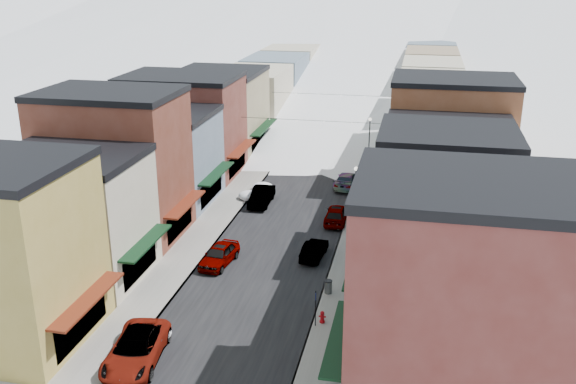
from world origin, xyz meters
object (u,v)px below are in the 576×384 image
at_px(car_green_sedan, 314,250).
at_px(fire_hydrant, 322,317).
at_px(car_dark_hatch, 262,196).
at_px(car_white_suv, 136,349).
at_px(car_silver_sedan, 219,255).
at_px(streetlamp_near, 356,185).
at_px(trash_can, 328,287).

xyz_separation_m(car_green_sedan, fire_hydrant, (2.18, -9.82, -0.16)).
bearing_deg(car_dark_hatch, car_white_suv, -92.60).
bearing_deg(fire_hydrant, car_silver_sedan, 142.03).
distance_m(car_white_suv, car_green_sedan, 17.97).
height_order(car_silver_sedan, car_dark_hatch, car_dark_hatch).
bearing_deg(fire_hydrant, car_dark_hatch, 113.90).
bearing_deg(car_green_sedan, fire_hydrant, 107.41).
bearing_deg(car_white_suv, car_green_sedan, 57.40).
bearing_deg(car_silver_sedan, car_green_sedan, 28.16).
distance_m(car_silver_sedan, car_dark_hatch, 13.55).
xyz_separation_m(car_white_suv, streetlamp_near, (10.00, 25.63, 2.24)).
relative_size(car_silver_sedan, car_green_sedan, 1.13).
height_order(car_silver_sedan, trash_can, car_silver_sedan).
relative_size(car_white_suv, streetlamp_near, 1.32).
bearing_deg(car_silver_sedan, streetlamp_near, 60.11).
relative_size(car_dark_hatch, streetlamp_near, 1.07).
bearing_deg(streetlamp_near, trash_can, -90.83).
distance_m(car_green_sedan, trash_can, 6.16).
relative_size(car_white_suv, car_dark_hatch, 1.24).
xyz_separation_m(car_silver_sedan, car_dark_hatch, (0.00, 13.55, 0.03)).
relative_size(fire_hydrant, streetlamp_near, 0.17).
xyz_separation_m(car_silver_sedan, trash_can, (8.98, -3.17, -0.16)).
bearing_deg(streetlamp_near, car_green_sedan, -103.09).
distance_m(car_silver_sedan, trash_can, 9.52).
height_order(car_silver_sedan, car_green_sedan, car_silver_sedan).
height_order(car_green_sedan, trash_can, car_green_sedan).
distance_m(car_white_suv, streetlamp_near, 27.60).
distance_m(car_white_suv, car_silver_sedan, 13.55).
height_order(car_white_suv, car_green_sedan, car_white_suv).
relative_size(car_white_suv, car_silver_sedan, 1.33).
distance_m(car_silver_sedan, car_green_sedan, 7.49).
bearing_deg(trash_can, car_green_sedan, 108.72).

